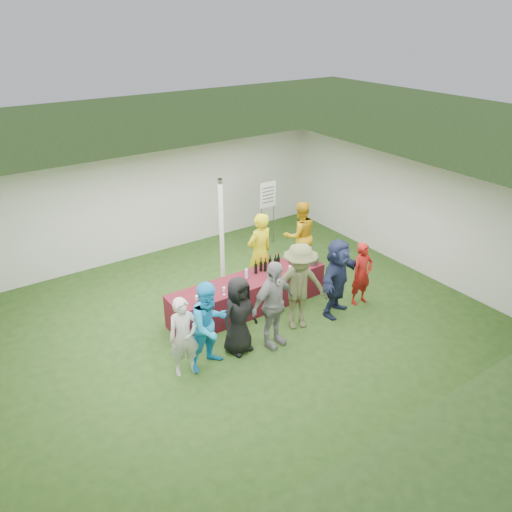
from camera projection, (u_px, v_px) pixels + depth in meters
ground at (232, 320)px, 10.57m from camera, size 60.00×60.00×0.00m
tent at (222, 237)px, 11.11m from camera, size 10.00×10.00×10.00m
serving_table at (248, 294)px, 10.78m from camera, size 3.60×0.80×0.75m
wine_bottles at (268, 264)px, 10.97m from camera, size 0.69×0.14×0.32m
wine_glasses at (244, 284)px, 10.23m from camera, size 2.69×0.14×0.16m
water_bottle at (246, 273)px, 10.63m from camera, size 0.07×0.07×0.23m
bar_towel at (304, 259)px, 11.43m from camera, size 0.25×0.18×0.03m
dump_bucket at (313, 260)px, 11.22m from camera, size 0.26×0.26×0.18m
wine_list_sign at (268, 199)px, 13.39m from camera, size 0.50×0.03×1.80m
staff_pourer at (260, 253)px, 11.31m from camera, size 0.74×0.53×1.90m
staff_back at (300, 235)px, 12.34m from camera, size 0.99×0.85×1.76m
customer_0 at (184, 337)px, 8.73m from camera, size 0.61×0.46×1.53m
customer_1 at (210, 325)px, 8.89m from camera, size 0.92×0.77×1.72m
customer_2 at (239, 316)px, 9.30m from camera, size 0.84×0.63×1.57m
customer_3 at (273, 305)px, 9.42m from camera, size 1.12×0.61×1.81m
customer_4 at (299, 287)px, 9.96m from camera, size 1.37×1.07×1.87m
customer_5 at (337, 278)px, 10.45m from camera, size 1.68×1.06×1.73m
customer_6 at (362, 274)px, 10.89m from camera, size 0.55×0.37×1.45m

